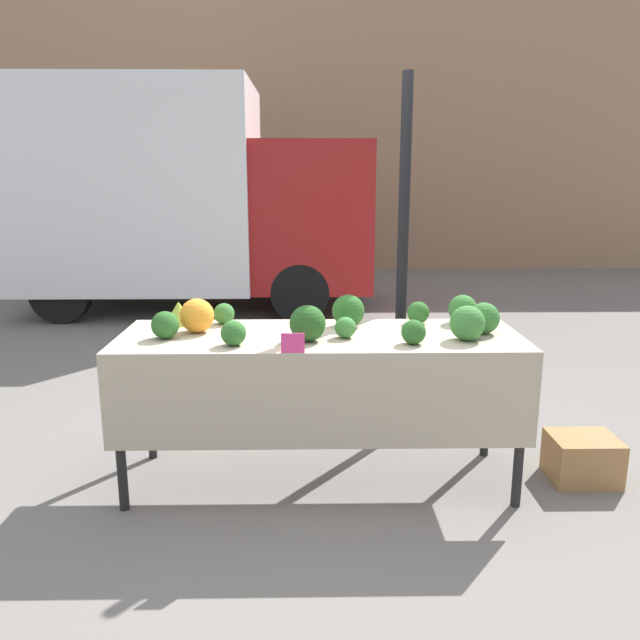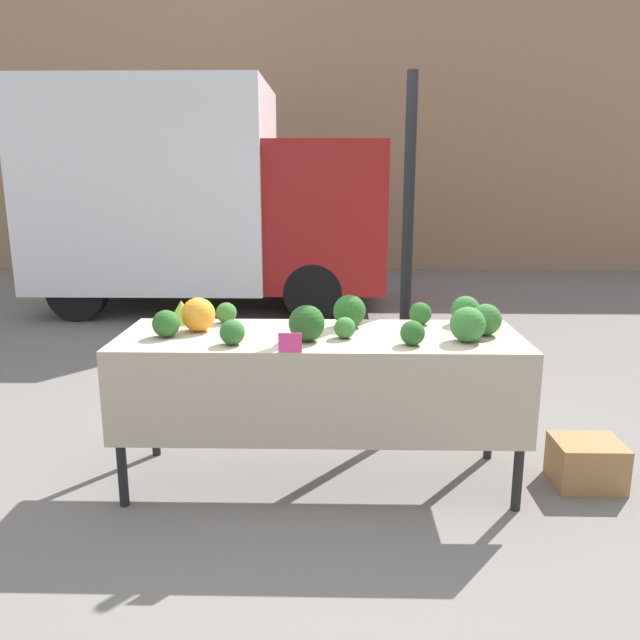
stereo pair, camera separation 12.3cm
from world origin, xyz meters
The scene contains 20 objects.
ground_plane centered at (0.00, 0.00, 0.00)m, with size 40.00×40.00×0.00m, color slate.
building_facade centered at (0.00, 8.35, 2.41)m, with size 16.00×0.60×4.83m.
tent_pole centered at (0.53, 0.66, 1.14)m, with size 0.07×0.07×2.28m.
parked_truck centered at (-1.63, 4.78, 1.43)m, with size 4.27×2.10×2.76m.
market_table centered at (0.00, -0.06, 0.74)m, with size 2.15×0.72×0.85m.
orange_cauliflower centered at (-0.66, 0.06, 0.94)m, with size 0.19×0.19×0.19m.
romanesco_head centered at (-0.80, 0.25, 0.92)m, with size 0.17×0.17×0.13m.
broccoli_head_0 centered at (0.88, 0.01, 0.93)m, with size 0.17×0.17×0.17m.
broccoli_head_1 centered at (0.76, -0.13, 0.94)m, with size 0.18×0.18×0.18m.
broccoli_head_2 centered at (0.82, 0.25, 0.93)m, with size 0.17×0.17×0.17m.
broccoli_head_3 centered at (0.47, -0.20, 0.91)m, with size 0.13×0.13×0.13m.
broccoli_head_4 centered at (0.13, -0.07, 0.91)m, with size 0.11×0.11×0.11m.
broccoli_head_5 centered at (-0.55, 0.26, 0.91)m, with size 0.12×0.12×0.12m.
broccoli_head_6 centered at (0.57, 0.25, 0.91)m, with size 0.13×0.13×0.13m.
broccoli_head_7 centered at (-0.07, -0.13, 0.94)m, with size 0.19×0.19×0.19m.
broccoli_head_8 centered at (-0.44, -0.21, 0.91)m, with size 0.13×0.13×0.13m.
broccoli_head_9 centered at (0.16, 0.18, 0.94)m, with size 0.18×0.18×0.18m.
broccoli_head_10 centered at (-0.81, -0.07, 0.92)m, with size 0.14×0.14×0.14m.
price_sign centered at (-0.14, -0.35, 0.90)m, with size 0.11×0.01×0.10m.
produce_crate centered at (1.48, -0.02, 0.13)m, with size 0.36×0.30×0.26m.
Camera 2 is at (0.07, -3.23, 1.68)m, focal length 35.00 mm.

